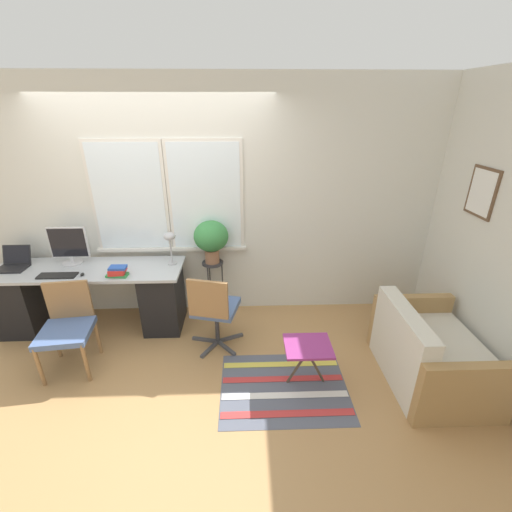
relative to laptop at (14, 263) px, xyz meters
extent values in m
plane|color=tan|center=(1.61, -0.36, -0.80)|extent=(14.00, 14.00, 0.00)
cube|color=silver|center=(1.61, 0.34, 0.55)|extent=(9.00, 0.06, 2.70)
cube|color=silver|center=(1.25, 0.30, 0.64)|extent=(0.84, 0.02, 1.25)
cube|color=white|center=(1.25, 0.29, 0.64)|extent=(0.77, 0.01, 1.18)
cube|color=silver|center=(2.10, 0.30, 0.64)|extent=(0.84, 0.02, 1.25)
cube|color=white|center=(2.10, 0.29, 0.64)|extent=(0.77, 0.01, 1.18)
cube|color=silver|center=(1.68, 0.30, 0.03)|extent=(1.74, 0.11, 0.04)
cube|color=silver|center=(4.75, -0.36, 0.55)|extent=(0.06, 9.00, 2.70)
cube|color=brown|center=(4.71, -0.44, 0.85)|extent=(0.02, 0.37, 0.45)
cube|color=white|center=(4.70, -0.44, 0.85)|extent=(0.01, 0.32, 0.40)
cube|color=#B2B7BC|center=(0.80, -0.05, -0.06)|extent=(2.05, 0.62, 0.03)
cube|color=black|center=(0.02, -0.05, -0.44)|extent=(0.40, 0.54, 0.72)
cube|color=black|center=(1.59, -0.05, -0.44)|extent=(0.40, 0.54, 0.72)
cube|color=black|center=(0.00, -0.05, -0.04)|extent=(0.30, 0.21, 0.02)
cube|color=black|center=(0.00, 0.09, 0.07)|extent=(0.30, 0.08, 0.20)
cube|color=black|center=(0.00, 0.08, 0.07)|extent=(0.27, 0.07, 0.18)
cylinder|color=silver|center=(0.59, 0.08, -0.04)|extent=(0.22, 0.22, 0.02)
cylinder|color=silver|center=(0.59, 0.08, 0.00)|extent=(0.04, 0.04, 0.07)
cube|color=silver|center=(0.59, 0.09, 0.20)|extent=(0.41, 0.02, 0.35)
cube|color=black|center=(0.59, 0.08, 0.20)|extent=(0.39, 0.01, 0.33)
cube|color=black|center=(0.57, -0.23, -0.04)|extent=(0.39, 0.13, 0.02)
ellipsoid|color=black|center=(0.83, -0.22, -0.03)|extent=(0.04, 0.06, 0.03)
cylinder|color=#ADADB2|center=(1.71, 0.04, -0.04)|extent=(0.11, 0.11, 0.01)
cylinder|color=#ADADB2|center=(1.71, 0.04, 0.11)|extent=(0.02, 0.02, 0.29)
ellipsoid|color=#ADADB2|center=(1.71, 0.04, 0.28)|extent=(0.13, 0.13, 0.08)
cube|color=green|center=(1.20, -0.25, -0.04)|extent=(0.22, 0.12, 0.03)
cube|color=red|center=(1.20, -0.24, -0.01)|extent=(0.17, 0.15, 0.02)
cube|color=red|center=(1.20, -0.24, 0.02)|extent=(0.16, 0.15, 0.04)
cube|color=#2851B2|center=(1.21, -0.25, 0.05)|extent=(0.17, 0.11, 0.03)
cylinder|color=olive|center=(0.65, -0.98, -0.59)|extent=(0.04, 0.04, 0.42)
cylinder|color=olive|center=(1.05, -0.94, -0.59)|extent=(0.04, 0.04, 0.42)
cylinder|color=olive|center=(0.60, -0.58, -0.59)|extent=(0.04, 0.04, 0.42)
cylinder|color=olive|center=(1.00, -0.54, -0.59)|extent=(0.04, 0.04, 0.42)
cube|color=#4C6699|center=(0.83, -0.76, -0.38)|extent=(0.50, 0.48, 0.06)
cube|color=olive|center=(0.80, -0.53, -0.15)|extent=(0.41, 0.08, 0.39)
cube|color=#47474C|center=(2.08, -0.39, -0.78)|extent=(0.29, 0.10, 0.03)
cube|color=#47474C|center=(2.14, -0.54, -0.78)|extent=(0.18, 0.27, 0.03)
cube|color=#47474C|center=(2.31, -0.53, -0.78)|extent=(0.22, 0.25, 0.03)
cube|color=#47474C|center=(2.35, -0.36, -0.78)|extent=(0.28, 0.15, 0.03)
cube|color=#47474C|center=(2.21, -0.27, -0.78)|extent=(0.06, 0.29, 0.03)
cylinder|color=#333338|center=(2.22, -0.42, -0.57)|extent=(0.04, 0.04, 0.40)
cube|color=#4C6699|center=(2.22, -0.42, -0.34)|extent=(0.52, 0.50, 0.06)
cube|color=olive|center=(2.17, -0.63, -0.12)|extent=(0.40, 0.13, 0.40)
cube|color=silver|center=(4.26, -1.01, -0.59)|extent=(0.81, 0.92, 0.42)
cube|color=silver|center=(3.93, -1.01, -0.22)|extent=(0.16, 0.92, 0.33)
cube|color=#A87F4C|center=(4.26, -1.52, -0.50)|extent=(0.81, 0.09, 0.60)
cube|color=#A87F4C|center=(4.26, -0.50, -0.50)|extent=(0.81, 0.09, 0.60)
cylinder|color=#333338|center=(2.15, 0.19, -0.12)|extent=(0.25, 0.25, 0.02)
cylinder|color=#333338|center=(2.25, 0.19, -0.46)|extent=(0.01, 0.01, 0.67)
cylinder|color=#333338|center=(2.09, 0.28, -0.46)|extent=(0.01, 0.01, 0.67)
cylinder|color=#333338|center=(2.09, 0.09, -0.46)|extent=(0.01, 0.01, 0.67)
cylinder|color=#9E6B4C|center=(2.15, 0.19, -0.03)|extent=(0.17, 0.17, 0.16)
ellipsoid|color=#388442|center=(2.15, 0.19, 0.22)|extent=(0.39, 0.39, 0.35)
cube|color=#565B6B|center=(2.87, -1.09, -0.80)|extent=(1.16, 0.90, 0.01)
cube|color=#C63838|center=(2.87, -1.39, -0.79)|extent=(1.13, 0.07, 0.00)
cube|color=white|center=(2.87, -1.19, -0.79)|extent=(1.13, 0.07, 0.00)
cube|color=#C63838|center=(2.87, -0.99, -0.79)|extent=(1.13, 0.07, 0.00)
cube|color=#DBCC4C|center=(2.87, -0.79, -0.79)|extent=(1.13, 0.07, 0.00)
cube|color=#93337A|center=(3.08, -1.03, -0.38)|extent=(0.42, 0.36, 0.02)
cylinder|color=#4C3D2D|center=(3.01, -1.03, -0.60)|extent=(0.22, 0.02, 0.41)
cylinder|color=#4C3D2D|center=(3.15, -1.03, -0.60)|extent=(0.22, 0.02, 0.41)
camera|label=1|loc=(2.53, -3.46, 1.60)|focal=24.00mm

